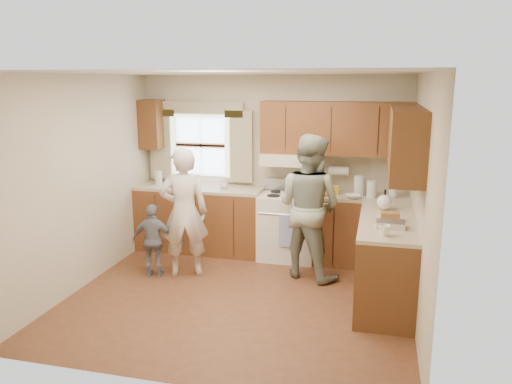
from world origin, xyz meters
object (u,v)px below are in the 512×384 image
(stove, at_px, (288,225))
(woman_right, at_px, (309,206))
(child, at_px, (154,241))
(woman_left, at_px, (184,213))

(stove, xyz_separation_m, woman_right, (0.36, -0.59, 0.43))
(stove, height_order, child, stove)
(woman_left, relative_size, woman_right, 0.91)
(child, bearing_deg, woman_right, -173.69)
(woman_right, bearing_deg, stove, -34.42)
(stove, xyz_separation_m, woman_left, (-1.14, -0.95, 0.35))
(woman_left, distance_m, woman_right, 1.55)
(woman_left, distance_m, child, 0.52)
(woman_left, xyz_separation_m, woman_right, (1.50, 0.36, 0.08))
(woman_left, xyz_separation_m, child, (-0.36, -0.13, -0.35))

